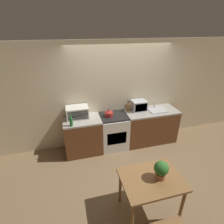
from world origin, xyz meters
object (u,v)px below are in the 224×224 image
Objects in this scene: bottle at (71,121)px; toaster_oven at (139,105)px; kettle at (109,113)px; dining_table at (151,183)px; stove_range at (114,131)px; microwave at (77,112)px.

bottle is 1.76m from toaster_oven.
bottle is 0.78× the size of toaster_oven.
dining_table is (0.21, -1.89, -0.33)m from kettle.
bottle is at bearing 123.62° from dining_table.
kettle is 0.93m from bottle.
kettle reaches higher than dining_table.
stove_range is 1.75× the size of microwave.
microwave is at bearing 64.36° from bottle.
kettle is 1.93m from dining_table.
bottle reaches higher than microwave.
dining_table is (1.10, -1.66, -0.37)m from bottle.
microwave is at bearing -179.22° from toaster_oven.
kettle is 0.21× the size of dining_table.
stove_range is 1.04m from microwave.
toaster_oven is 0.39× the size of dining_table.
dining_table is at bearing -87.38° from stove_range.
bottle reaches higher than dining_table.
kettle is at bearing -8.89° from microwave.
bottle is (-0.17, -0.35, -0.03)m from microwave.
toaster_oven is at bearing 10.87° from stove_range.
dining_table is (0.93, -2.00, -0.40)m from microwave.
microwave is 2.25m from dining_table.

